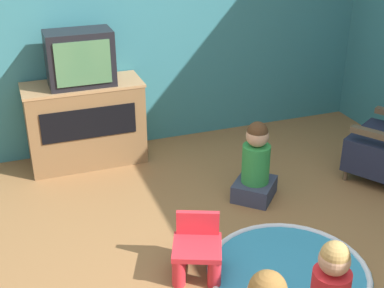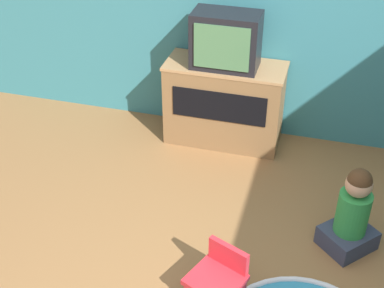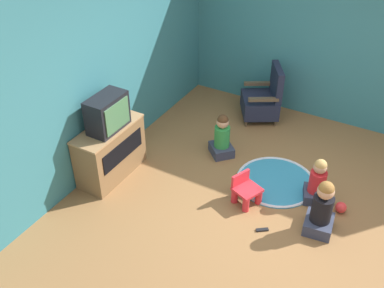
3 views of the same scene
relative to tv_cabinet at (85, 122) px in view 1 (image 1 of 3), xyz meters
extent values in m
cube|color=brown|center=(0.00, 0.00, -0.01)|extent=(1.01, 0.43, 0.75)
cube|color=#A97C50|center=(0.00, 0.00, 0.35)|extent=(1.03, 0.44, 0.02)
cube|color=black|center=(0.00, -0.22, 0.08)|extent=(0.81, 0.01, 0.27)
cube|color=black|center=(0.00, -0.03, 0.60)|extent=(0.55, 0.30, 0.47)
cube|color=#47754C|center=(0.00, -0.19, 0.60)|extent=(0.45, 0.02, 0.36)
cylinder|color=brown|center=(2.44, -0.85, -0.34)|extent=(0.04, 0.04, 0.10)
cylinder|color=brown|center=(2.00, -1.11, -0.34)|extent=(0.04, 0.04, 0.10)
cube|color=brown|center=(2.12, -1.32, 0.10)|extent=(0.30, 0.44, 0.05)
cylinder|color=red|center=(0.23, -1.89, -0.27)|extent=(0.09, 0.09, 0.23)
cylinder|color=red|center=(0.43, -1.98, -0.27)|extent=(0.09, 0.09, 0.23)
cylinder|color=red|center=(0.31, -1.70, -0.27)|extent=(0.09, 0.09, 0.23)
cylinder|color=red|center=(0.51, -1.79, -0.27)|extent=(0.09, 0.09, 0.23)
cube|color=red|center=(0.37, -1.84, -0.18)|extent=(0.40, 0.39, 0.04)
cube|color=red|center=(0.42, -1.72, -0.08)|extent=(0.27, 0.14, 0.16)
cylinder|color=teal|center=(0.94, -2.02, -0.38)|extent=(1.07, 1.07, 0.01)
torus|color=silver|center=(0.94, -2.02, -0.38)|extent=(1.07, 1.07, 0.04)
sphere|color=tan|center=(0.86, -2.58, 0.13)|extent=(0.17, 0.17, 0.17)
sphere|color=tan|center=(0.86, -2.58, 0.16)|extent=(0.16, 0.16, 0.16)
cube|color=#33384C|center=(1.14, -1.10, -0.31)|extent=(0.45, 0.45, 0.15)
cylinder|color=#2D8C3F|center=(1.14, -1.10, -0.08)|extent=(0.22, 0.22, 0.32)
sphere|color=tan|center=(1.14, -1.10, 0.16)|extent=(0.18, 0.18, 0.18)
sphere|color=#472D19|center=(1.14, -1.10, 0.19)|extent=(0.16, 0.16, 0.16)
camera|label=1|loc=(-0.61, -4.43, 1.88)|focal=50.00mm
camera|label=2|loc=(0.83, -4.02, 2.33)|focal=50.00mm
camera|label=3|loc=(-3.66, -3.34, 3.54)|focal=42.00mm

